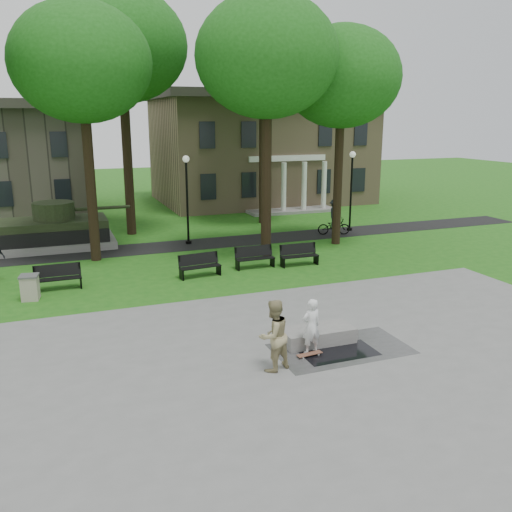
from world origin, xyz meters
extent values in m
plane|color=#1D5A15|center=(0.00, 0.00, 0.00)|extent=(120.00, 120.00, 0.00)
cube|color=gray|center=(0.00, -5.00, 0.01)|extent=(22.00, 16.00, 0.02)
cube|color=black|center=(0.00, 12.00, 0.01)|extent=(44.00, 2.60, 0.01)
cube|color=#9E8460|center=(10.00, 26.00, 4.00)|extent=(16.00, 11.00, 8.00)
cube|color=#38332D|center=(10.00, 26.00, 8.30)|extent=(17.00, 12.00, 0.60)
cube|color=silver|center=(10.00, 20.50, 3.80)|extent=(6.00, 0.30, 0.40)
cylinder|color=black|center=(-4.50, 10.50, 4.00)|extent=(0.48, 0.48, 8.00)
ellipsoid|color=#195513|center=(-4.50, 10.50, 9.00)|extent=(6.20, 6.20, 5.27)
cylinder|color=black|center=(3.50, 8.50, 4.16)|extent=(0.50, 0.50, 8.32)
ellipsoid|color=#195513|center=(3.50, 8.50, 9.36)|extent=(6.60, 6.60, 5.61)
cylinder|color=black|center=(8.00, 9.50, 3.84)|extent=(0.46, 0.46, 7.68)
ellipsoid|color=#195513|center=(8.00, 9.50, 8.64)|extent=(6.00, 6.00, 5.10)
cylinder|color=black|center=(-2.00, 16.00, 4.64)|extent=(0.54, 0.54, 9.28)
ellipsoid|color=#195513|center=(-2.00, 16.00, 10.44)|extent=(7.20, 7.20, 6.12)
cylinder|color=black|center=(6.50, 16.50, 4.32)|extent=(0.50, 0.50, 8.64)
ellipsoid|color=#195513|center=(6.50, 16.50, 9.72)|extent=(6.40, 6.40, 5.44)
cylinder|color=black|center=(0.50, 12.30, 2.20)|extent=(0.12, 0.12, 4.40)
sphere|color=silver|center=(0.50, 12.30, 4.55)|extent=(0.36, 0.36, 0.36)
cylinder|color=black|center=(0.50, 12.30, 0.08)|extent=(0.32, 0.32, 0.16)
cylinder|color=black|center=(10.50, 12.30, 2.20)|extent=(0.12, 0.12, 4.40)
sphere|color=silver|center=(10.50, 12.30, 4.55)|extent=(0.36, 0.36, 0.36)
cylinder|color=black|center=(10.50, 12.30, 0.08)|extent=(0.32, 0.32, 0.16)
cube|color=gray|center=(-6.50, 14.00, 0.20)|extent=(6.50, 3.40, 0.40)
cube|color=#29321A|center=(-6.50, 14.00, 0.95)|extent=(5.80, 2.80, 1.10)
cube|color=black|center=(-6.50, 12.65, 0.75)|extent=(5.80, 0.35, 0.70)
cube|color=black|center=(-6.50, 15.35, 0.75)|extent=(5.80, 0.35, 0.70)
cylinder|color=#29321A|center=(-6.20, 14.00, 1.95)|extent=(2.10, 2.10, 0.90)
cylinder|color=#29321A|center=(-3.90, 14.00, 1.95)|extent=(3.20, 0.18, 0.18)
cube|color=black|center=(1.14, -3.04, 0.02)|extent=(2.20, 1.20, 0.00)
cube|color=gray|center=(0.91, -2.13, 0.24)|extent=(2.22, 1.04, 0.45)
cube|color=brown|center=(0.24, -2.95, 0.06)|extent=(0.80, 0.28, 0.07)
imported|color=white|center=(0.35, -2.77, 0.84)|extent=(0.65, 0.47, 1.65)
imported|color=tan|center=(-1.07, -3.37, 1.01)|extent=(1.16, 1.03, 1.98)
imported|color=black|center=(9.02, 11.60, 0.49)|extent=(1.98, 1.19, 0.98)
imported|color=#21252C|center=(9.02, 11.60, 1.27)|extent=(0.90, 1.19, 1.64)
cube|color=black|center=(-6.31, 6.21, 0.45)|extent=(1.80, 0.46, 0.05)
cube|color=black|center=(-6.31, 6.43, 0.75)|extent=(1.80, 0.16, 0.50)
cube|color=black|center=(-7.16, 6.21, 0.23)|extent=(0.06, 0.45, 0.45)
cube|color=black|center=(-5.46, 6.21, 0.23)|extent=(0.06, 0.45, 0.45)
cube|color=black|center=(-0.57, 5.93, 0.45)|extent=(1.84, 0.64, 0.05)
cube|color=black|center=(-0.57, 6.15, 0.75)|extent=(1.81, 0.35, 0.50)
cube|color=black|center=(-1.42, 5.93, 0.23)|extent=(0.11, 0.45, 0.45)
cube|color=black|center=(0.28, 5.93, 0.23)|extent=(0.11, 0.45, 0.45)
cube|color=black|center=(2.12, 6.39, 0.45)|extent=(1.80, 0.46, 0.05)
cube|color=black|center=(2.12, 6.61, 0.75)|extent=(1.80, 0.17, 0.50)
cube|color=black|center=(1.27, 6.39, 0.23)|extent=(0.06, 0.45, 0.45)
cube|color=black|center=(2.97, 6.39, 0.23)|extent=(0.06, 0.45, 0.45)
cube|color=black|center=(4.20, 6.08, 0.45)|extent=(1.81, 0.47, 0.05)
cube|color=black|center=(4.20, 6.30, 0.75)|extent=(1.80, 0.17, 0.50)
cube|color=black|center=(3.35, 6.08, 0.23)|extent=(0.07, 0.45, 0.45)
cube|color=black|center=(5.05, 6.08, 0.23)|extent=(0.07, 0.45, 0.45)
cube|color=#B0A691|center=(-7.32, 5.31, 0.45)|extent=(0.68, 0.68, 0.90)
cube|color=#4C4C4C|center=(-7.32, 5.31, 0.93)|extent=(0.75, 0.75, 0.06)
camera|label=1|loc=(-6.31, -15.77, 6.64)|focal=38.00mm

